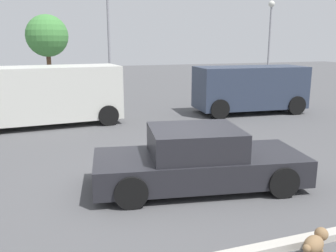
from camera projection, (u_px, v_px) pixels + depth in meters
ground_plane at (178, 184)px, 8.03m from camera, size 80.00×80.00×0.00m
sedan_foreground at (198, 160)px, 7.78m from camera, size 4.66×2.48×1.29m
dog at (315, 243)px, 5.21m from camera, size 0.59×0.39×0.42m
van_white at (45, 94)px, 13.45m from camera, size 5.48×2.39×2.17m
suv_dark at (250, 88)px, 15.86m from camera, size 4.85×2.39×2.01m
parking_curb at (250, 252)px, 5.32m from camera, size 6.66×0.20×0.12m
light_post_near at (270, 28)px, 25.97m from camera, size 0.44×0.44×5.85m
light_post_mid at (108, 9)px, 19.95m from camera, size 0.44×0.44×7.19m
tree_back_center at (47, 36)px, 24.67m from camera, size 2.81×2.81×4.84m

